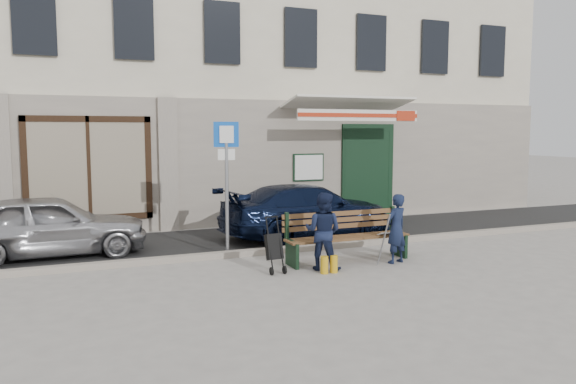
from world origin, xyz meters
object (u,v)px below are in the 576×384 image
man (396,229)px  stroller (274,248)px  bench (345,237)px  woman (323,231)px  car_navy (308,210)px  car_silver (49,225)px  parking_sign (227,167)px

man → stroller: bearing=-22.5°
bench → stroller: 1.53m
woman → bench: bearing=-105.2°
car_navy → woman: woman is taller
car_navy → man: (0.41, -2.99, 0.04)m
car_silver → woman: size_ratio=2.65×
man → bench: bearing=-47.5°
car_navy → stroller: (-1.89, -2.77, -0.18)m
car_silver → man: 6.56m
car_silver → woman: (4.42, -2.87, 0.07)m
bench → car_silver: bearing=154.1°
stroller → woman: bearing=-14.1°
woman → man: bearing=-139.4°
woman → stroller: size_ratio=1.43×
car_navy → woman: bearing=153.3°
car_silver → parking_sign: parking_sign is taller
woman → car_silver: bearing=10.1°
car_silver → stroller: bearing=-128.7°
woman → stroller: (-0.85, 0.16, -0.26)m
bench → woman: size_ratio=1.77×
car_silver → bench: car_silver is taller
bench → man: man is taller
car_navy → bench: size_ratio=1.73×
bench → man: 0.94m
car_navy → parking_sign: size_ratio=1.60×
man → woman: size_ratio=0.94×
woman → car_navy: bearing=-66.5°
woman → stroller: 0.90m
woman → parking_sign: bearing=-11.2°
car_silver → bench: 5.64m
car_navy → stroller: size_ratio=4.36×
man → woman: woman is taller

